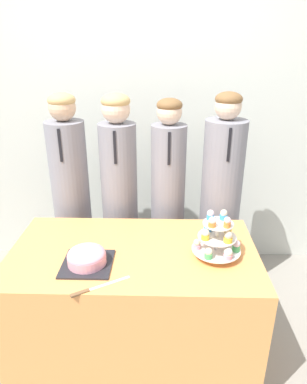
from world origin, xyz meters
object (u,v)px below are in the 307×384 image
object	(u,v)px
student_0	(72,206)
student_1	(120,205)
student_3	(220,208)
student_2	(168,208)
cake_knife	(91,289)
cupcake_stand	(217,237)
round_cake	(87,257)

from	to	relation	value
student_0	student_1	size ratio (longest dim) A/B	1.00
student_3	student_2	bearing A→B (deg)	-180.00
cake_knife	student_2	distance (m)	1.04
student_0	student_1	bearing A→B (deg)	-0.00
student_2	student_3	xyz separation A→B (m)	(0.38, 0.00, 0.01)
student_0	cupcake_stand	bearing A→B (deg)	-34.26
round_cake	student_3	bearing A→B (deg)	43.00
student_0	student_3	size ratio (longest dim) A/B	0.99
cake_knife	student_3	world-z (taller)	student_3
cake_knife	student_2	xyz separation A→B (m)	(0.38, 0.97, -0.03)
cake_knife	student_3	xyz separation A→B (m)	(0.76, 0.97, -0.03)
student_1	cupcake_stand	bearing A→B (deg)	-47.13
cake_knife	student_3	distance (m)	1.23
round_cake	student_0	xyz separation A→B (m)	(-0.27, 0.76, -0.07)
round_cake	cake_knife	xyz separation A→B (m)	(0.06, -0.20, -0.05)
cupcake_stand	student_2	world-z (taller)	student_2
student_2	student_0	bearing A→B (deg)	180.00
cupcake_stand	student_3	size ratio (longest dim) A/B	0.17
cake_knife	cupcake_stand	xyz separation A→B (m)	(0.64, 0.31, 0.12)
student_0	student_1	xyz separation A→B (m)	(0.36, -0.00, 0.01)
cake_knife	student_1	bearing A→B (deg)	57.97
student_3	student_1	bearing A→B (deg)	-180.00
cupcake_stand	student_2	xyz separation A→B (m)	(-0.26, 0.66, -0.15)
student_0	student_2	bearing A→B (deg)	-0.00
student_2	student_3	size ratio (longest dim) A/B	0.97
student_1	student_0	bearing A→B (deg)	180.00
student_1	student_3	world-z (taller)	student_3
student_1	student_2	world-z (taller)	student_1
round_cake	student_0	size ratio (longest dim) A/B	0.17
student_0	student_3	bearing A→B (deg)	0.00
cake_knife	student_0	world-z (taller)	student_0
round_cake	cupcake_stand	size ratio (longest dim) A/B	0.99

